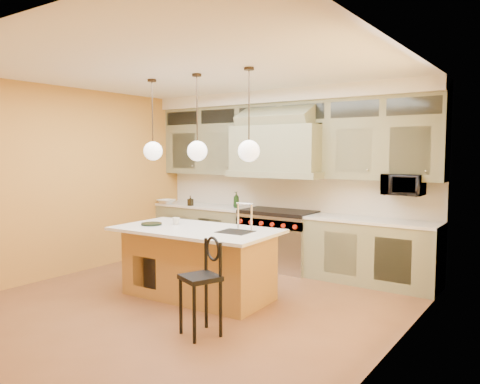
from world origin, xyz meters
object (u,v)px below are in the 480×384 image
Objects in this scene: range at (278,239)px; microwave at (403,185)px; kitchen_island at (198,261)px; counter_stool at (203,280)px.

microwave reaches higher than range.
kitchen_island is 1.29m from counter_stool.
kitchen_island is 3.03m from microwave.
counter_stool is 1.90× the size of microwave.
microwave is at bearing 41.90° from kitchen_island.
range is 1.17× the size of counter_stool.
range is 1.92m from kitchen_island.
microwave is at bearing 90.27° from counter_stool.
range is 2.97m from counter_stool.
kitchen_island is at bearing -135.33° from microwave.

